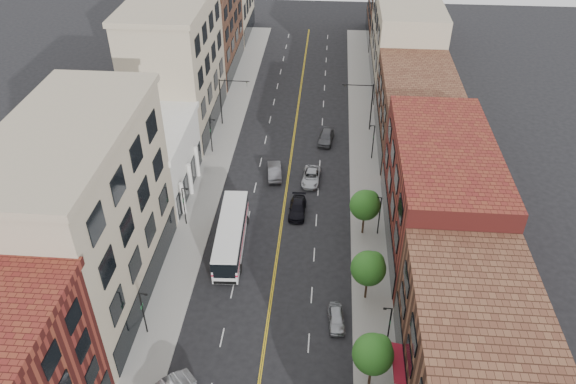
% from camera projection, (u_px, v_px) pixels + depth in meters
% --- Properties ---
extents(sidewalk_left, '(4.00, 110.00, 0.15)m').
position_uv_depth(sidewalk_left, '(213.00, 172.00, 73.88)').
color(sidewalk_left, gray).
rests_on(sidewalk_left, ground).
extents(sidewalk_right, '(4.00, 110.00, 0.15)m').
position_uv_depth(sidewalk_right, '(365.00, 179.00, 72.59)').
color(sidewalk_right, gray).
rests_on(sidewalk_right, ground).
extents(bldg_l_tanoffice, '(10.00, 22.00, 18.00)m').
position_uv_depth(bldg_l_tanoffice, '(85.00, 220.00, 51.32)').
color(bldg_l_tanoffice, tan).
rests_on(bldg_l_tanoffice, ground).
extents(bldg_l_white, '(10.00, 14.00, 8.00)m').
position_uv_depth(bldg_l_white, '(148.00, 161.00, 68.80)').
color(bldg_l_white, silver).
rests_on(bldg_l_white, ground).
extents(bldg_l_far_a, '(10.00, 20.00, 18.00)m').
position_uv_depth(bldg_l_far_a, '(176.00, 67.00, 79.63)').
color(bldg_l_far_a, tan).
rests_on(bldg_l_far_a, ground).
extents(bldg_l_far_b, '(10.00, 20.00, 15.00)m').
position_uv_depth(bldg_l_far_b, '(205.00, 29.00, 96.68)').
color(bldg_l_far_b, brown).
rests_on(bldg_l_far_b, ground).
extents(bldg_r_mid, '(10.00, 22.00, 12.00)m').
position_uv_depth(bldg_r_mid, '(439.00, 194.00, 59.78)').
color(bldg_r_mid, maroon).
rests_on(bldg_r_mid, ground).
extents(bldg_r_far_a, '(10.00, 20.00, 10.00)m').
position_uv_depth(bldg_r_far_a, '(417.00, 111.00, 77.35)').
color(bldg_r_far_a, brown).
rests_on(bldg_r_far_a, ground).
extents(bldg_r_far_b, '(10.00, 22.00, 14.00)m').
position_uv_depth(bldg_r_far_b, '(405.00, 41.00, 93.17)').
color(bldg_r_far_b, tan).
rests_on(bldg_r_far_b, ground).
extents(bldg_r_far_c, '(10.00, 18.00, 11.00)m').
position_uv_depth(bldg_r_far_c, '(395.00, 12.00, 110.22)').
color(bldg_r_far_c, brown).
rests_on(bldg_r_far_c, ground).
extents(tree_r_1, '(3.40, 3.40, 5.59)m').
position_uv_depth(tree_r_1, '(374.00, 353.00, 45.24)').
color(tree_r_1, black).
rests_on(tree_r_1, sidewalk_right).
extents(tree_r_2, '(3.40, 3.40, 5.59)m').
position_uv_depth(tree_r_2, '(369.00, 267.00, 53.33)').
color(tree_r_2, black).
rests_on(tree_r_2, sidewalk_right).
extents(tree_r_3, '(3.40, 3.40, 5.59)m').
position_uv_depth(tree_r_3, '(366.00, 204.00, 61.42)').
color(tree_r_3, black).
rests_on(tree_r_3, sidewalk_right).
extents(lamp_l_1, '(0.81, 0.55, 5.05)m').
position_uv_depth(lamp_l_1, '(143.00, 311.00, 50.40)').
color(lamp_l_1, black).
rests_on(lamp_l_1, sidewalk_left).
extents(lamp_l_2, '(0.81, 0.55, 5.05)m').
position_uv_depth(lamp_l_2, '(184.00, 204.00, 63.35)').
color(lamp_l_2, black).
rests_on(lamp_l_2, sidewalk_left).
extents(lamp_l_3, '(0.81, 0.55, 5.05)m').
position_uv_depth(lamp_l_3, '(211.00, 134.00, 76.29)').
color(lamp_l_3, black).
rests_on(lamp_l_3, sidewalk_left).
extents(lamp_r_1, '(0.81, 0.55, 5.05)m').
position_uv_depth(lamp_r_1, '(389.00, 326.00, 48.99)').
color(lamp_r_1, black).
rests_on(lamp_r_1, sidewalk_right).
extents(lamp_r_2, '(0.81, 0.55, 5.05)m').
position_uv_depth(lamp_r_2, '(379.00, 214.00, 61.94)').
color(lamp_r_2, black).
rests_on(lamp_r_2, sidewalk_right).
extents(lamp_r_3, '(0.81, 0.55, 5.05)m').
position_uv_depth(lamp_r_3, '(373.00, 140.00, 74.88)').
color(lamp_r_3, black).
rests_on(lamp_r_3, sidewalk_right).
extents(signal_mast_left, '(4.49, 0.18, 7.20)m').
position_uv_depth(signal_mast_left, '(225.00, 97.00, 81.74)').
color(signal_mast_left, black).
rests_on(signal_mast_left, sidewalk_left).
extents(signal_mast_right, '(4.49, 0.18, 7.20)m').
position_uv_depth(signal_mast_right, '(367.00, 102.00, 80.42)').
color(signal_mast_right, black).
rests_on(signal_mast_right, sidewalk_right).
extents(city_bus, '(3.42, 12.39, 3.15)m').
position_uv_depth(city_bus, '(231.00, 234.00, 60.93)').
color(city_bus, silver).
rests_on(city_bus, ground).
extents(car_parked_far, '(1.84, 3.92, 1.30)m').
position_uv_depth(car_parked_far, '(336.00, 318.00, 52.72)').
color(car_parked_far, '#9D9FA4').
rests_on(car_parked_far, ground).
extents(car_lane_behind, '(2.34, 5.04, 1.60)m').
position_uv_depth(car_lane_behind, '(274.00, 171.00, 72.80)').
color(car_lane_behind, '#4D4D52').
rests_on(car_lane_behind, ground).
extents(car_lane_a, '(2.03, 4.80, 1.38)m').
position_uv_depth(car_lane_a, '(297.00, 208.00, 66.49)').
color(car_lane_a, black).
rests_on(car_lane_a, ground).
extents(car_lane_b, '(2.60, 5.08, 1.38)m').
position_uv_depth(car_lane_b, '(311.00, 177.00, 71.87)').
color(car_lane_b, '#A9ACB1').
rests_on(car_lane_b, ground).
extents(car_lane_c, '(2.49, 5.03, 1.65)m').
position_uv_depth(car_lane_c, '(326.00, 137.00, 79.86)').
color(car_lane_c, '#4A4B4F').
rests_on(car_lane_c, ground).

